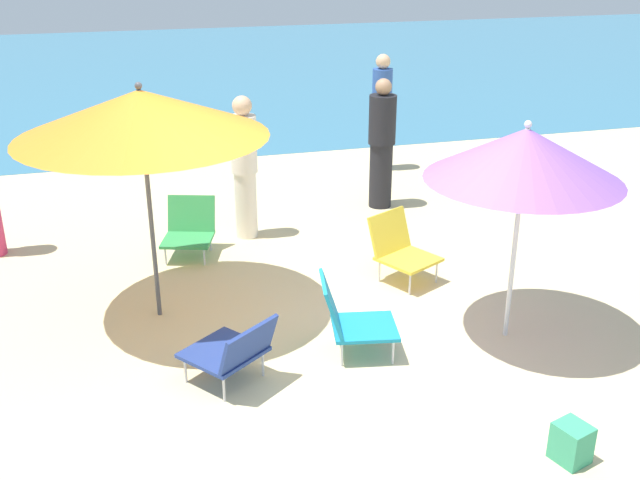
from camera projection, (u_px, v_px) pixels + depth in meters
ground_plane at (336, 361)px, 6.01m from camera, size 40.00×40.00×0.00m
sea_water at (176, 69)px, 18.39m from camera, size 40.00×16.00×0.01m
umbrella_orange at (141, 114)px, 6.03m from camera, size 2.08×2.08×2.10m
umbrella_purple at (525, 154)px, 5.78m from camera, size 1.56×1.56×1.88m
beach_chair_a at (189, 228)px, 7.90m from camera, size 0.65×0.70×0.59m
beach_chair_b at (233, 350)px, 5.60m from camera, size 0.78×0.79×0.56m
beach_chair_c at (350, 317)px, 6.00m from camera, size 0.69×0.58×0.67m
beach_chair_d at (400, 247)px, 7.30m from camera, size 0.71×0.75×0.66m
person_a at (382, 144)px, 9.06m from camera, size 0.33×0.33×1.60m
person_b at (244, 167)px, 8.14m from camera, size 0.29×0.29×1.60m
person_c at (381, 112)px, 10.47m from camera, size 0.28×0.28×1.64m
beach_bag at (571, 443)px, 4.85m from camera, size 0.26×0.27×0.27m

